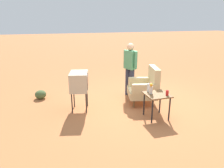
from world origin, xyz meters
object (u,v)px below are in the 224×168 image
at_px(bottle_short_clear, 148,88).
at_px(soda_can_red, 167,93).
at_px(tv_on_stand, 79,82).
at_px(flower_vase, 151,88).
at_px(armchair, 146,87).
at_px(side_table, 157,98).
at_px(person_standing, 130,66).

height_order(bottle_short_clear, soda_can_red, bottle_short_clear).
relative_size(tv_on_stand, flower_vase, 3.89).
relative_size(armchair, flower_vase, 4.00).
relative_size(armchair, tv_on_stand, 1.03).
bearing_deg(tv_on_stand, side_table, 60.16).
relative_size(bottle_short_clear, soda_can_red, 1.64).
xyz_separation_m(side_table, person_standing, (-1.65, -0.06, 0.41)).
xyz_separation_m(person_standing, flower_vase, (1.59, -0.08, -0.17)).
height_order(armchair, person_standing, person_standing).
relative_size(tv_on_stand, soda_can_red, 8.44).
xyz_separation_m(tv_on_stand, bottle_short_clear, (0.77, 1.59, -0.07)).
relative_size(side_table, bottle_short_clear, 3.08).
height_order(soda_can_red, flower_vase, flower_vase).
relative_size(tv_on_stand, person_standing, 0.63).
distance_m(side_table, tv_on_stand, 2.00).
relative_size(armchair, soda_can_red, 8.69).
distance_m(bottle_short_clear, soda_can_red, 0.48).
height_order(side_table, bottle_short_clear, bottle_short_clear).
xyz_separation_m(armchair, person_standing, (-0.75, -0.20, 0.44)).
xyz_separation_m(side_table, tv_on_stand, (-0.99, -1.72, 0.26)).
bearing_deg(person_standing, soda_can_red, 7.58).
height_order(tv_on_stand, flower_vase, tv_on_stand).
bearing_deg(side_table, soda_can_red, 51.02).
bearing_deg(flower_vase, armchair, 161.78).
bearing_deg(person_standing, tv_on_stand, -68.04).
distance_m(side_table, flower_vase, 0.28).
relative_size(person_standing, soda_can_red, 13.44).
height_order(side_table, soda_can_red, soda_can_red).
relative_size(side_table, soda_can_red, 5.05).
height_order(tv_on_stand, person_standing, person_standing).
bearing_deg(bottle_short_clear, soda_can_red, 40.43).
xyz_separation_m(tv_on_stand, person_standing, (-0.67, 1.66, 0.16)).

